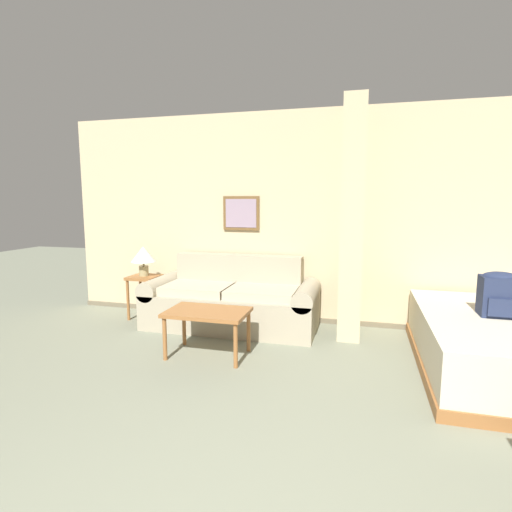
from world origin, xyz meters
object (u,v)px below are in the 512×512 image
at_px(couch, 232,301).
at_px(backpack, 499,293).
at_px(coffee_table, 208,316).
at_px(table_lamp, 143,256).

height_order(couch, backpack, backpack).
height_order(coffee_table, backpack, backpack).
bearing_deg(couch, table_lamp, 177.67).
bearing_deg(couch, backpack, -12.59).
xyz_separation_m(coffee_table, table_lamp, (-1.27, 0.99, 0.42)).
distance_m(coffee_table, backpack, 2.66).
bearing_deg(backpack, table_lamp, 170.54).
bearing_deg(coffee_table, couch, 93.82).
height_order(table_lamp, backpack, table_lamp).
height_order(coffee_table, table_lamp, table_lamp).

